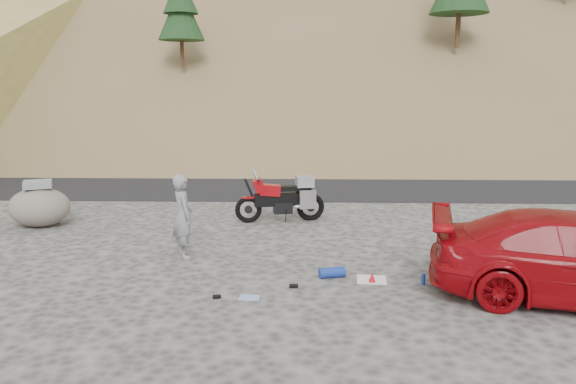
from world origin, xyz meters
The scene contains 12 objects.
ground centered at (0.00, 0.00, 0.00)m, with size 140.00×140.00×0.00m, color #3C3937.
road centered at (0.00, 9.00, 0.00)m, with size 120.00×7.00×0.05m, color black.
motorcycle centered at (0.80, 3.14, 0.58)m, with size 2.27×0.94×1.36m.
man centered at (-1.10, 0.05, 0.00)m, with size 0.61×0.40×1.68m, color gray.
boulder centered at (-5.15, 2.46, 0.49)m, with size 1.66×1.48×1.13m.
gear_white_cloth centered at (2.50, -1.22, 0.01)m, with size 0.51×0.46×0.02m, color white.
gear_blue_mat centered at (1.81, -1.10, 0.09)m, with size 0.19×0.19×0.47m, color navy.
gear_bottle centered at (3.37, -1.41, 0.10)m, with size 0.07×0.07×0.19m, color navy.
gear_funnel centered at (2.49, -1.35, 0.09)m, with size 0.14×0.14×0.18m, color red.
gear_glove_a centered at (1.13, -1.61, 0.02)m, with size 0.15×0.11×0.04m, color black.
gear_glove_b centered at (-0.10, -2.14, 0.02)m, with size 0.13×0.10×0.04m, color black.
gear_blue_cloth centered at (0.43, -2.12, 0.01)m, with size 0.33×0.24×0.01m, color #869FD0.
Camera 1 is at (1.31, -10.70, 3.37)m, focal length 35.00 mm.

